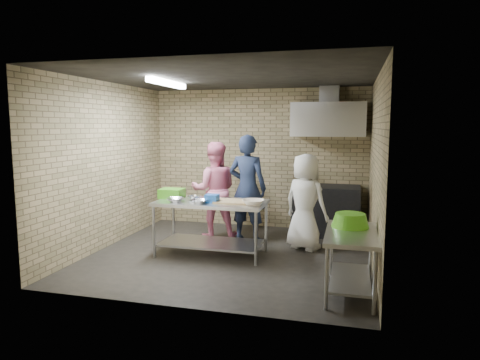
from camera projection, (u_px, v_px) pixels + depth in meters
name	position (u px, v px, depth m)	size (l,w,h in m)	color
floor	(231.00, 255.00, 6.61)	(4.20, 4.20, 0.00)	black
ceiling	(230.00, 77.00, 6.27)	(4.20, 4.20, 0.00)	black
back_wall	(258.00, 159.00, 8.36)	(4.20, 0.06, 2.70)	tan
front_wall	(179.00, 186.00, 4.52)	(4.20, 0.06, 2.70)	tan
left_wall	(107.00, 165.00, 6.97)	(0.06, 4.00, 2.70)	tan
right_wall	(375.00, 172.00, 5.91)	(0.06, 4.00, 2.70)	tan
prep_table	(211.00, 228.00, 6.59)	(1.68, 0.84, 0.84)	silver
side_counter	(351.00, 263.00, 5.06)	(0.60, 1.20, 0.75)	silver
stove	(326.00, 210.00, 7.80)	(1.20, 0.70, 0.90)	black
range_hood	(328.00, 120.00, 7.64)	(1.30, 0.60, 0.60)	silver
hood_duct	(330.00, 95.00, 7.72)	(0.35, 0.30, 0.30)	#A5A8AD
wall_shelf	(345.00, 130.00, 7.77)	(0.80, 0.20, 0.04)	#3F2B19
fluorescent_fixture	(167.00, 83.00, 6.53)	(0.10, 1.25, 0.08)	white
green_crate	(172.00, 193.00, 6.82)	(0.37, 0.28, 0.15)	#409A1C
blue_tub	(212.00, 198.00, 6.42)	(0.19, 0.19, 0.12)	blue
cutting_board	(233.00, 201.00, 6.43)	(0.51, 0.39, 0.03)	tan
mixing_bowl_a	(176.00, 200.00, 6.47)	(0.26, 0.26, 0.06)	#B3B5BA
mixing_bowl_b	(194.00, 198.00, 6.66)	(0.20, 0.20, 0.06)	silver
mixing_bowl_c	(200.00, 201.00, 6.35)	(0.24, 0.24, 0.06)	#B7BABE
ceramic_bowl	(253.00, 202.00, 6.21)	(0.32, 0.32, 0.08)	beige
green_basin	(350.00, 220.00, 5.24)	(0.46, 0.46, 0.17)	#59C626
bottle_green	(354.00, 124.00, 7.72)	(0.06, 0.06, 0.15)	green
man_navy	(247.00, 188.00, 7.33)	(0.67, 0.44, 1.85)	black
woman_pink	(214.00, 190.00, 7.59)	(0.83, 0.65, 1.71)	pink
woman_white	(305.00, 202.00, 6.84)	(0.76, 0.49, 1.55)	white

